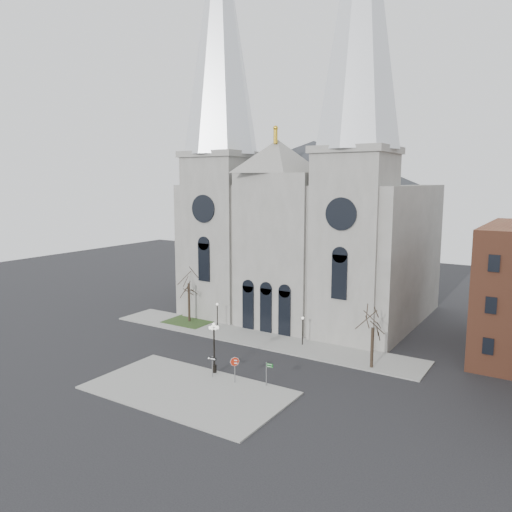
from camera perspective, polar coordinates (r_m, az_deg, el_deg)
The scene contains 13 objects.
ground at distance 51.80m, azimuth -6.75°, elevation -12.47°, with size 160.00×160.00×0.00m, color black.
sidewalk_near at distance 46.44m, azimuth -7.79°, elevation -14.96°, with size 18.00×10.00×0.14m, color gray.
sidewalk_far at distance 60.20m, azimuth -0.07°, elevation -9.30°, with size 40.00×6.00×0.14m, color gray.
grass_patch at distance 67.21m, azimuth -7.62°, elevation -7.44°, with size 6.00×5.00×0.18m, color #25401B.
cathedral at distance 67.61m, azimuth 5.38°, elevation 8.48°, with size 33.00×26.66×54.00m.
tree_left at distance 65.91m, azimuth -7.71°, elevation -2.85°, with size 3.20×3.20×7.50m.
tree_right at distance 50.96m, azimuth 13.21°, elevation -7.70°, with size 3.20×3.20×6.00m.
ped_lamp_left at distance 63.24m, azimuth -4.45°, elevation -6.31°, with size 0.32×0.32×3.26m.
ped_lamp_right at distance 57.12m, azimuth 5.35°, elevation -7.96°, with size 0.32×0.32×3.26m.
stop_sign at distance 46.86m, azimuth -2.44°, elevation -12.26°, with size 0.82×0.39×2.46m.
globe_lamp at distance 48.83m, azimuth -4.82°, elevation -9.69°, with size 1.32×1.32×4.98m.
one_way_sign at distance 48.35m, azimuth -5.02°, elevation -12.06°, with size 0.90×0.15×2.06m.
street_name_sign at distance 46.30m, azimuth 1.29°, elevation -13.09°, with size 0.72×0.11×2.23m.
Camera 1 is at (30.67, -37.39, 18.57)m, focal length 35.00 mm.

